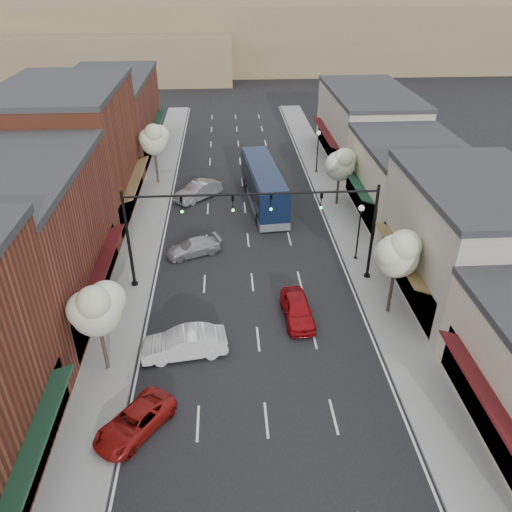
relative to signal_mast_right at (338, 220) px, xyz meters
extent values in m
plane|color=black|center=(-5.62, -8.00, -4.62)|extent=(160.00, 160.00, 0.00)
cube|color=gray|center=(-14.02, 10.50, -4.55)|extent=(2.80, 73.00, 0.15)
cube|color=gray|center=(2.78, 10.50, -4.55)|extent=(2.80, 73.00, 0.15)
cube|color=gray|center=(-12.62, 10.50, -4.55)|extent=(0.25, 73.00, 0.17)
cube|color=gray|center=(1.38, 10.50, -4.55)|extent=(0.25, 73.00, 0.17)
cube|color=black|center=(-15.72, -16.00, -3.02)|extent=(0.60, 11.90, 2.60)
cube|color=#173B28|center=(-14.92, -16.00, -1.52)|extent=(1.07, 9.80, 0.49)
cube|color=brown|center=(-19.92, -2.00, -0.12)|extent=(9.00, 14.00, 9.00)
cube|color=black|center=(-15.72, -2.00, -3.02)|extent=(0.60, 11.90, 2.60)
cube|color=#4D1114|center=(-14.92, -2.00, -1.52)|extent=(1.07, 9.80, 0.49)
cube|color=brown|center=(-19.92, 12.00, 0.63)|extent=(9.00, 14.00, 10.50)
cube|color=#2D2D30|center=(-19.92, 12.00, 6.08)|extent=(9.20, 14.10, 0.40)
cube|color=black|center=(-15.72, 12.00, -3.02)|extent=(0.60, 11.90, 2.60)
cube|color=brown|center=(-14.92, 12.00, -1.52)|extent=(1.07, 9.80, 0.49)
cube|color=brown|center=(-19.92, 28.00, -0.62)|extent=(9.00, 18.00, 8.00)
cube|color=#2D2D30|center=(-19.92, 28.00, 3.58)|extent=(9.20, 18.10, 0.40)
cube|color=black|center=(-15.72, 28.00, -3.02)|extent=(0.60, 15.30, 2.60)
cube|color=#173B28|center=(-14.92, 28.00, -1.52)|extent=(1.07, 12.60, 0.49)
cube|color=black|center=(4.48, -14.00, -3.02)|extent=(0.60, 10.20, 2.60)
cube|color=#4D1114|center=(3.68, -14.00, -1.52)|extent=(1.07, 8.40, 0.49)
cube|color=#A9A191|center=(8.18, -2.00, -0.87)|extent=(8.00, 12.00, 7.50)
cube|color=#2D2D30|center=(8.18, -2.00, 3.08)|extent=(8.20, 12.10, 0.40)
cube|color=black|center=(4.48, -2.00, -3.02)|extent=(0.60, 10.20, 2.60)
cube|color=brown|center=(3.68, -2.00, -1.52)|extent=(1.07, 8.40, 0.49)
cube|color=beige|center=(8.18, 10.00, -1.62)|extent=(8.00, 12.00, 6.00)
cube|color=#2D2D30|center=(8.18, 10.00, 1.58)|extent=(8.20, 12.10, 0.40)
cube|color=black|center=(4.48, 10.00, -3.02)|extent=(0.60, 10.20, 2.60)
cube|color=#173B28|center=(3.68, 10.00, -1.52)|extent=(1.07, 8.40, 0.49)
cube|color=#A9A191|center=(8.18, 24.00, -1.12)|extent=(8.00, 16.00, 7.00)
cube|color=#2D2D30|center=(8.18, 24.00, 2.58)|extent=(8.20, 16.10, 0.40)
cube|color=black|center=(4.48, 24.00, -3.02)|extent=(0.60, 13.60, 2.60)
cube|color=#4D1114|center=(3.68, 24.00, -1.52)|extent=(1.07, 11.20, 0.49)
cube|color=#7A6647|center=(-5.62, 82.00, 1.38)|extent=(120.00, 30.00, 12.00)
cube|color=#7A6647|center=(-30.62, 70.00, -0.62)|extent=(50.00, 20.00, 8.00)
cylinder|color=black|center=(2.38, 0.00, -4.47)|extent=(0.44, 0.44, 0.30)
cylinder|color=black|center=(2.38, 0.00, -1.12)|extent=(0.20, 0.20, 7.00)
cylinder|color=black|center=(-1.62, 0.00, 1.98)|extent=(8.00, 0.14, 0.14)
imported|color=black|center=(-1.22, 0.00, 1.38)|extent=(0.18, 0.46, 1.10)
sphere|color=#19E533|center=(-1.22, -0.12, 0.96)|extent=(0.18, 0.18, 0.18)
imported|color=black|center=(-4.42, 0.00, 1.38)|extent=(0.18, 0.46, 1.10)
sphere|color=#19E533|center=(-4.42, -0.12, 0.96)|extent=(0.18, 0.18, 0.18)
cylinder|color=black|center=(-13.62, 0.00, -4.47)|extent=(0.44, 0.44, 0.30)
cylinder|color=black|center=(-13.62, 0.00, -1.12)|extent=(0.20, 0.20, 7.00)
cylinder|color=black|center=(-9.62, 0.00, 1.98)|extent=(8.00, 0.14, 0.14)
imported|color=black|center=(-10.02, 0.00, 1.38)|extent=(0.18, 0.46, 1.10)
sphere|color=#19E533|center=(-10.02, -0.12, 0.96)|extent=(0.18, 0.18, 0.18)
imported|color=black|center=(-6.82, 0.00, 1.38)|extent=(0.18, 0.46, 1.10)
sphere|color=#19E533|center=(-6.82, -0.12, 0.96)|extent=(0.18, 0.18, 0.18)
cylinder|color=#47382B|center=(2.68, -4.00, -2.77)|extent=(0.20, 0.20, 3.71)
sphere|color=beige|center=(2.68, -4.00, -0.45)|extent=(2.60, 2.60, 2.60)
sphere|color=beige|center=(3.18, -3.70, 0.02)|extent=(2.00, 2.00, 2.00)
sphere|color=beige|center=(2.28, -4.30, -0.10)|extent=(1.90, 1.90, 1.90)
sphere|color=beige|center=(2.78, -4.50, 0.48)|extent=(1.70, 1.70, 1.70)
cylinder|color=#47382B|center=(2.68, 12.00, -2.96)|extent=(0.20, 0.20, 3.33)
sphere|color=beige|center=(2.68, 12.00, -0.88)|extent=(2.60, 2.60, 2.60)
sphere|color=beige|center=(3.18, 12.30, -0.46)|extent=(2.00, 2.00, 2.00)
sphere|color=beige|center=(2.28, 11.70, -0.57)|extent=(1.90, 1.90, 1.90)
sphere|color=beige|center=(2.78, 11.50, -0.05)|extent=(1.70, 1.70, 1.70)
cylinder|color=#47382B|center=(-13.92, -8.00, -2.86)|extent=(0.20, 0.20, 3.52)
sphere|color=beige|center=(-13.92, -8.00, -0.66)|extent=(2.60, 2.60, 2.60)
sphere|color=beige|center=(-13.42, -7.70, -0.22)|extent=(2.00, 2.00, 2.00)
sphere|color=beige|center=(-14.32, -8.30, -0.33)|extent=(1.90, 1.90, 1.90)
sphere|color=beige|center=(-13.82, -8.50, 0.22)|extent=(1.70, 1.70, 1.70)
cylinder|color=#47382B|center=(-13.92, 18.00, -2.70)|extent=(0.20, 0.20, 3.84)
sphere|color=beige|center=(-13.92, 18.00, -0.30)|extent=(2.60, 2.60, 2.60)
sphere|color=beige|center=(-13.42, 18.30, 0.18)|extent=(2.00, 2.00, 2.00)
sphere|color=beige|center=(-14.32, 17.70, 0.06)|extent=(1.90, 1.90, 1.90)
sphere|color=beige|center=(-13.82, 17.50, 0.66)|extent=(1.70, 1.70, 1.70)
cylinder|color=black|center=(2.18, 2.50, -4.52)|extent=(0.28, 0.28, 0.20)
cylinder|color=black|center=(2.18, 2.50, -2.62)|extent=(0.12, 0.12, 4.00)
sphere|color=white|center=(2.18, 2.50, -0.40)|extent=(0.44, 0.44, 0.44)
cylinder|color=black|center=(2.18, 20.00, -4.52)|extent=(0.28, 0.28, 0.20)
cylinder|color=black|center=(2.18, 20.00, -2.62)|extent=(0.12, 0.12, 4.00)
sphere|color=white|center=(2.18, 20.00, -0.40)|extent=(0.44, 0.44, 0.44)
cube|color=black|center=(-3.89, 12.71, -2.71)|extent=(3.53, 11.74, 2.92)
cube|color=#595B60|center=(-3.89, 12.71, -4.09)|extent=(3.55, 11.76, 0.67)
cube|color=black|center=(-3.89, 12.71, -2.31)|extent=(3.50, 10.82, 1.06)
cube|color=black|center=(-3.89, 12.71, -1.20)|extent=(3.29, 11.26, 0.24)
cube|color=black|center=(-3.38, 7.01, -2.12)|extent=(2.00, 0.26, 1.16)
cylinder|color=black|center=(-4.66, 8.58, -4.12)|extent=(0.40, 1.03, 1.00)
cylinder|color=black|center=(-2.40, 8.78, -4.12)|extent=(0.40, 1.03, 1.00)
cylinder|color=black|center=(-5.35, 16.26, -4.12)|extent=(0.40, 1.03, 1.00)
cylinder|color=black|center=(-3.09, 16.46, -4.12)|extent=(0.40, 1.03, 1.00)
cylinder|color=black|center=(-5.23, 14.92, -4.12)|extent=(0.40, 1.03, 1.00)
cylinder|color=black|center=(-2.97, 15.12, -4.12)|extent=(0.40, 1.03, 1.00)
imported|color=maroon|center=(-3.09, -4.23, -3.89)|extent=(1.94, 4.36, 1.46)
imported|color=maroon|center=(-11.82, -12.22, -4.04)|extent=(4.08, 4.54, 1.17)
imported|color=silver|center=(-9.82, -7.03, -3.84)|extent=(4.93, 2.29, 1.56)
imported|color=#A5A6AA|center=(-9.82, 4.06, -4.02)|extent=(4.46, 3.08, 1.20)
imported|color=#95959A|center=(-9.82, 14.24, -3.84)|extent=(4.57, 4.50, 1.57)
camera|label=1|loc=(-7.17, -28.57, 14.58)|focal=35.00mm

